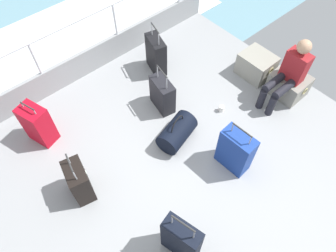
# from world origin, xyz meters

# --- Properties ---
(ground_plane) EXTENTS (4.40, 5.20, 0.06)m
(ground_plane) POSITION_xyz_m (0.00, 0.00, -0.03)
(ground_plane) COLOR #939699
(gunwale_port) EXTENTS (0.06, 5.20, 0.45)m
(gunwale_port) POSITION_xyz_m (-2.17, 0.00, 0.23)
(gunwale_port) COLOR #939699
(gunwale_port) RESTS_ON ground_plane
(railing_port) EXTENTS (0.04, 4.20, 1.02)m
(railing_port) POSITION_xyz_m (-2.17, 0.00, 0.78)
(railing_port) COLOR silver
(railing_port) RESTS_ON ground_plane
(sea_wake) EXTENTS (12.00, 12.00, 0.01)m
(sea_wake) POSITION_xyz_m (-3.60, 0.00, -0.34)
(sea_wake) COLOR #6B99A8
(sea_wake) RESTS_ON ground_plane
(cargo_crate_0) EXTENTS (0.56, 0.45, 0.39)m
(cargo_crate_0) POSITION_xyz_m (-0.30, 2.10, 0.19)
(cargo_crate_0) COLOR gray
(cargo_crate_0) RESTS_ON ground_plane
(cargo_crate_1) EXTENTS (0.57, 0.46, 0.36)m
(cargo_crate_1) POSITION_xyz_m (0.30, 2.16, 0.18)
(cargo_crate_1) COLOR gray
(cargo_crate_1) RESTS_ON ground_plane
(passenger_seated) EXTENTS (0.34, 0.66, 1.06)m
(passenger_seated) POSITION_xyz_m (0.30, 1.99, 0.55)
(passenger_seated) COLOR maroon
(passenger_seated) RESTS_ON ground_plane
(suitcase_1) EXTENTS (0.45, 0.25, 0.80)m
(suitcase_1) POSITION_xyz_m (0.60, 0.54, 0.32)
(suitcase_1) COLOR navy
(suitcase_1) RESTS_ON ground_plane
(suitcase_2) EXTENTS (0.43, 0.31, 0.76)m
(suitcase_2) POSITION_xyz_m (-0.38, -1.20, 0.28)
(suitcase_2) COLOR black
(suitcase_2) RESTS_ON ground_plane
(suitcase_3) EXTENTS (0.45, 0.28, 0.89)m
(suitcase_3) POSITION_xyz_m (0.96, -0.74, 0.35)
(suitcase_3) COLOR black
(suitcase_3) RESTS_ON ground_plane
(suitcase_4) EXTENTS (0.46, 0.29, 0.75)m
(suitcase_4) POSITION_xyz_m (-0.79, 0.49, 0.26)
(suitcase_4) COLOR black
(suitcase_4) RESTS_ON ground_plane
(suitcase_5) EXTENTS (0.48, 0.31, 0.84)m
(suitcase_5) POSITION_xyz_m (-1.48, 0.95, 0.31)
(suitcase_5) COLOR black
(suitcase_5) RESTS_ON ground_plane
(suitcase_6) EXTENTS (0.43, 0.36, 0.72)m
(suitcase_6) POSITION_xyz_m (-1.47, -1.17, 0.32)
(suitcase_6) COLOR #B70C1E
(suitcase_6) RESTS_ON ground_plane
(duffel_bag) EXTENTS (0.47, 0.64, 0.50)m
(duffel_bag) POSITION_xyz_m (-0.18, 0.24, 0.17)
(duffel_bag) COLOR black
(duffel_bag) RESTS_ON ground_plane
(paper_cup) EXTENTS (0.08, 0.08, 0.10)m
(paper_cup) POSITION_xyz_m (-0.12, 1.11, 0.05)
(paper_cup) COLOR white
(paper_cup) RESTS_ON ground_plane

